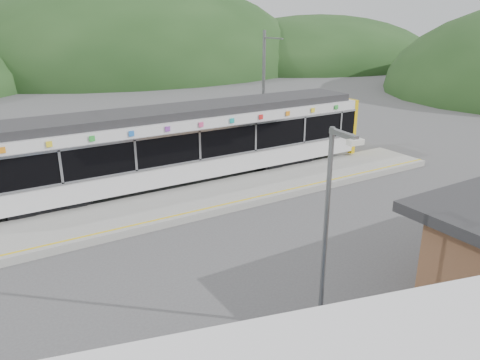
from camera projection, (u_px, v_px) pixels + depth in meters
ground at (237, 232)px, 17.71m from camera, size 120.00×120.00×0.00m
hills at (285, 169)px, 25.01m from camera, size 146.00×149.00×26.00m
platform at (198, 201)px, 20.31m from camera, size 26.00×3.20×0.30m
yellow_line at (212, 207)px, 19.22m from camera, size 26.00×0.10×0.01m
train at (176, 143)px, 22.00m from camera, size 20.44×3.01×3.74m
catenary_mast_east at (264, 91)px, 26.84m from camera, size 0.18×1.80×7.00m
lamp_post at (330, 216)px, 11.12m from camera, size 0.37×0.97×5.38m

